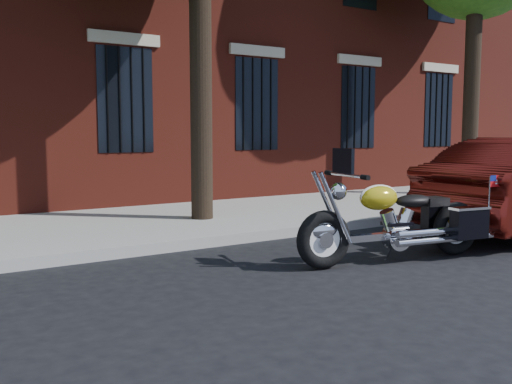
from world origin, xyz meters
TOP-DOWN VIEW (x-y plane):
  - ground at (0.00, 0.00)m, footprint 120.00×120.00m
  - curb at (0.00, 1.38)m, footprint 40.00×0.16m
  - sidewalk at (0.00, 3.26)m, footprint 40.00×3.60m
  - motorcycle at (1.39, -0.71)m, footprint 2.69×1.07m

SIDE VIEW (x-z plane):
  - ground at x=0.00m, z-range 0.00..0.00m
  - curb at x=0.00m, z-range 0.00..0.15m
  - sidewalk at x=0.00m, z-range 0.00..0.15m
  - motorcycle at x=1.39m, z-range -0.23..1.17m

